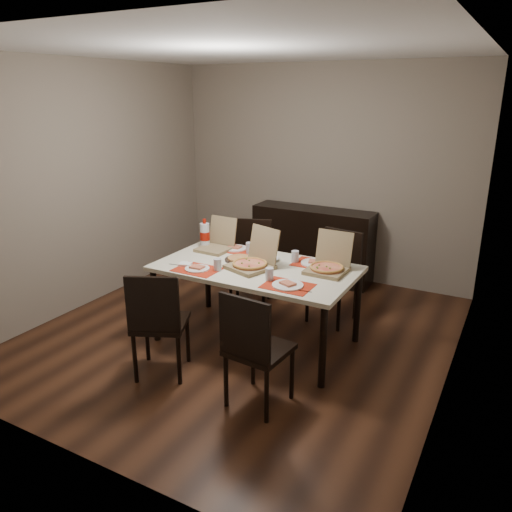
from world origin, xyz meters
name	(u,v)px	position (x,y,z in m)	size (l,w,h in m)	color
ground	(241,335)	(0.00, 0.00, -0.01)	(3.80, 4.00, 0.02)	#432414
room_walls	(263,151)	(0.00, 0.43, 1.73)	(3.84, 4.02, 2.62)	gray
sideboard	(312,244)	(0.00, 1.78, 0.45)	(1.50, 0.40, 0.90)	black
dining_table	(256,273)	(0.19, -0.05, 0.68)	(1.80, 1.00, 0.75)	beige
chair_near_left	(158,320)	(-0.21, -0.98, 0.51)	(0.56, 0.56, 0.93)	black
chair_near_right	(254,346)	(0.68, -0.98, 0.51)	(0.46, 0.46, 0.93)	black
chair_far_left	(251,258)	(-0.31, 0.75, 0.51)	(0.53, 0.53, 0.93)	black
chair_far_right	(336,272)	(0.67, 0.79, 0.51)	(0.48, 0.48, 0.93)	black
setting_near_left	(201,267)	(-0.20, -0.35, 0.77)	(0.52, 0.30, 0.11)	red
setting_near_right	(283,282)	(0.60, -0.33, 0.77)	(0.45, 0.30, 0.11)	red
setting_far_left	(237,248)	(-0.21, 0.30, 0.77)	(0.51, 0.30, 0.11)	red
setting_far_right	(310,261)	(0.59, 0.26, 0.77)	(0.50, 0.30, 0.11)	red
napkin_loose	(258,265)	(0.21, -0.03, 0.76)	(0.12, 0.11, 0.02)	white
pizza_box_center	(252,262)	(0.18, -0.10, 0.81)	(0.45, 0.48, 0.35)	olive
pizza_box_right	(328,266)	(0.81, 0.14, 0.80)	(0.34, 0.38, 0.34)	olive
pizza_box_left	(217,244)	(-0.40, 0.22, 0.81)	(0.32, 0.36, 0.31)	olive
faina_plate	(239,259)	(-0.03, 0.03, 0.76)	(0.28, 0.28, 0.03)	black
dip_bowl	(273,259)	(0.25, 0.17, 0.77)	(0.12, 0.12, 0.03)	white
soda_bottle	(205,235)	(-0.55, 0.23, 0.88)	(0.10, 0.10, 0.30)	silver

